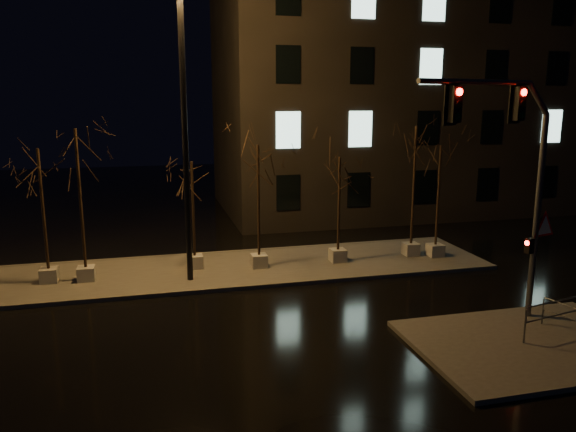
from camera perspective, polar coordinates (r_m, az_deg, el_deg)
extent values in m
plane|color=black|center=(18.35, -2.96, -11.04)|extent=(90.00, 90.00, 0.00)
cube|color=#494841|center=(23.89, -5.79, -5.37)|extent=(22.00, 5.00, 0.15)
cube|color=#494841|center=(18.35, 23.63, -11.84)|extent=(7.00, 5.00, 0.15)
cube|color=black|center=(38.64, 12.59, 12.18)|extent=(25.00, 12.00, 15.00)
cube|color=#A4A399|center=(23.73, -23.10, -5.54)|extent=(0.65, 0.65, 0.55)
cylinder|color=black|center=(23.12, -23.62, 0.59)|extent=(0.11, 0.11, 4.62)
cube|color=#A4A399|center=(23.40, -19.81, -5.52)|extent=(0.65, 0.65, 0.55)
cylinder|color=black|center=(22.73, -20.34, 1.60)|extent=(0.11, 0.11, 5.34)
cube|color=#A4A399|center=(23.91, -9.43, -4.59)|extent=(0.65, 0.65, 0.55)
cylinder|color=black|center=(23.37, -9.62, 0.69)|extent=(0.11, 0.11, 3.93)
cube|color=#A4A399|center=(23.73, -2.95, -4.56)|extent=(0.65, 0.65, 0.55)
cylinder|color=black|center=(23.13, -3.02, 1.56)|extent=(0.11, 0.11, 4.60)
cube|color=#A4A399|center=(24.60, 5.09, -3.99)|extent=(0.65, 0.65, 0.55)
cylinder|color=black|center=(24.07, 5.19, 1.23)|extent=(0.11, 0.11, 4.01)
cube|color=#A4A399|center=(26.11, 12.36, -3.28)|extent=(0.65, 0.65, 0.55)
cylinder|color=black|center=(25.52, 12.65, 3.01)|extent=(0.11, 0.11, 5.25)
cube|color=#A4A399|center=(26.16, 14.73, -3.38)|extent=(0.65, 0.65, 0.55)
cylinder|color=black|center=(25.63, 15.02, 2.00)|extent=(0.11, 0.11, 4.43)
cylinder|color=#515357|center=(19.45, 23.95, -0.22)|extent=(0.20, 0.20, 6.52)
cylinder|color=#515357|center=(16.68, 18.72, 12.77)|extent=(4.22, 1.33, 0.15)
cube|color=black|center=(18.04, 22.42, 10.50)|extent=(0.38, 0.32, 0.98)
cube|color=black|center=(16.07, 16.59, 10.82)|extent=(0.38, 0.32, 0.98)
cube|color=black|center=(19.45, 23.31, -2.80)|extent=(0.28, 0.25, 0.49)
cone|color=red|center=(19.75, 24.55, -1.07)|extent=(1.10, 0.34, 1.13)
sphere|color=#FF0C07|center=(19.09, 24.95, 11.30)|extent=(0.20, 0.20, 0.20)
cylinder|color=black|center=(21.46, -10.43, 8.11)|extent=(0.23, 0.23, 11.30)
cylinder|color=#515357|center=(17.95, 22.94, -10.28)|extent=(0.06, 0.06, 1.03)
cylinder|color=#515357|center=(18.68, 25.65, -7.79)|extent=(2.46, 0.55, 0.05)
cylinder|color=#515357|center=(18.83, 25.53, -9.10)|extent=(2.46, 0.55, 0.05)
cylinder|color=#515357|center=(19.63, 24.47, -8.81)|extent=(0.05, 0.05, 0.84)
cylinder|color=#515357|center=(18.99, 26.85, -8.24)|extent=(0.52, 1.80, 0.04)
cylinder|color=#515357|center=(19.11, 26.74, -9.29)|extent=(0.52, 1.80, 0.04)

